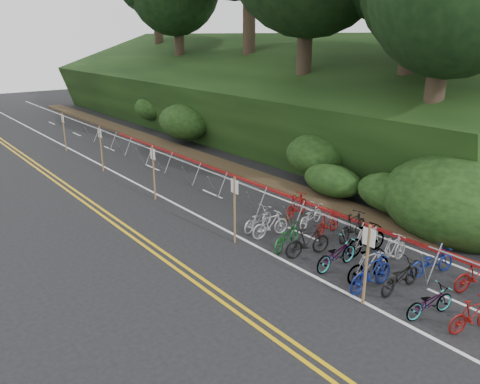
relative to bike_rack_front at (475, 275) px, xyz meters
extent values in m
plane|color=black|center=(-3.28, 2.41, -0.91)|extent=(120.00, 120.00, 0.00)
cube|color=gold|center=(-5.43, 12.41, -0.91)|extent=(0.12, 80.00, 0.01)
cube|color=gold|center=(-5.13, 12.41, -0.91)|extent=(0.12, 80.00, 0.01)
cube|color=silver|center=(-2.28, 12.41, -0.91)|extent=(0.12, 80.00, 0.01)
cube|color=silver|center=(1.92, 12.41, -0.91)|extent=(0.12, 80.00, 0.01)
cube|color=silver|center=(-0.18, 0.41, -0.91)|extent=(0.10, 1.60, 0.01)
cube|color=silver|center=(-0.18, 6.41, -0.91)|extent=(0.10, 1.60, 0.01)
cube|color=silver|center=(-0.18, 12.41, -0.91)|extent=(0.10, 1.60, 0.01)
cube|color=silver|center=(-0.18, 18.41, -0.91)|extent=(0.10, 1.60, 0.01)
cube|color=silver|center=(-0.18, 24.41, -0.91)|extent=(0.10, 1.60, 0.01)
cube|color=silver|center=(-0.18, 30.41, -0.91)|extent=(0.10, 1.60, 0.01)
cube|color=silver|center=(-0.18, 36.41, -0.91)|extent=(0.10, 1.60, 0.01)
cube|color=maroon|center=(2.42, 14.41, -0.86)|extent=(0.25, 28.00, 0.10)
cube|color=black|center=(10.22, 24.41, 1.89)|extent=(12.32, 44.00, 9.11)
cube|color=#382819|center=(3.12, 24.41, -0.83)|extent=(1.40, 44.00, 0.16)
ellipsoid|color=#284C19|center=(3.92, 5.41, 0.13)|extent=(2.00, 2.80, 1.60)
ellipsoid|color=#284C19|center=(4.72, 10.41, 0.64)|extent=(2.60, 3.64, 2.08)
ellipsoid|color=#284C19|center=(5.92, 16.41, 1.08)|extent=(2.20, 3.08, 1.76)
ellipsoid|color=#284C19|center=(4.52, 22.41, 0.65)|extent=(3.00, 4.20, 2.40)
ellipsoid|color=#284C19|center=(5.22, 28.41, 0.82)|extent=(2.40, 3.36, 1.92)
ellipsoid|color=#284C19|center=(6.52, 32.41, 1.50)|extent=(2.80, 3.92, 2.24)
ellipsoid|color=#284C19|center=(3.72, 8.41, -0.01)|extent=(1.80, 2.52, 1.44)
ellipsoid|color=#284C19|center=(6.72, 20.41, 1.69)|extent=(3.20, 4.48, 2.56)
ellipsoid|color=black|center=(4.72, 2.91, 0.30)|extent=(5.28, 6.16, 3.52)
cylinder|color=#2D2319|center=(6.22, 5.41, 3.22)|extent=(0.81, 0.81, 5.86)
cylinder|color=#2D2319|center=(8.72, 8.41, 5.49)|extent=(0.88, 0.88, 7.21)
cylinder|color=#2D2319|center=(7.72, 14.41, 4.97)|extent=(0.86, 0.86, 6.76)
cylinder|color=#2D2319|center=(10.22, 22.41, 6.12)|extent=(0.91, 0.91, 7.66)
cylinder|color=#2D2319|center=(9.22, 30.41, 5.04)|extent=(0.84, 0.84, 6.31)
cylinder|color=#2D2319|center=(11.72, 38.41, 6.19)|extent=(0.88, 0.88, 7.21)
cylinder|color=gray|center=(0.00, 0.00, 0.34)|extent=(0.05, 2.89, 0.05)
cylinder|color=gray|center=(-0.28, 1.35, -0.28)|extent=(0.63, 0.04, 1.23)
cylinder|color=gray|center=(0.28, 1.35, -0.28)|extent=(0.63, 0.04, 1.23)
cylinder|color=gray|center=(-0.28, 5.41, 0.24)|extent=(0.05, 3.00, 0.05)
cylinder|color=gray|center=(-0.56, 4.01, -0.33)|extent=(0.58, 0.04, 1.13)
cylinder|color=gray|center=(0.00, 4.01, -0.33)|extent=(0.58, 0.04, 1.13)
cylinder|color=gray|center=(-0.56, 6.81, -0.33)|extent=(0.58, 0.04, 1.13)
cylinder|color=gray|center=(0.00, 6.81, -0.33)|extent=(0.58, 0.04, 1.13)
cylinder|color=gray|center=(-0.28, 10.41, 0.24)|extent=(0.05, 3.00, 0.05)
cylinder|color=gray|center=(-0.56, 9.01, -0.33)|extent=(0.58, 0.04, 1.13)
cylinder|color=gray|center=(0.00, 9.01, -0.33)|extent=(0.58, 0.04, 1.13)
cylinder|color=gray|center=(-0.56, 11.81, -0.33)|extent=(0.58, 0.04, 1.13)
cylinder|color=gray|center=(0.00, 11.81, -0.33)|extent=(0.58, 0.04, 1.13)
cylinder|color=gray|center=(-0.28, 15.41, 0.24)|extent=(0.05, 3.00, 0.05)
cylinder|color=gray|center=(-0.56, 14.01, -0.33)|extent=(0.58, 0.04, 1.13)
cylinder|color=gray|center=(0.00, 14.01, -0.33)|extent=(0.58, 0.04, 1.13)
cylinder|color=gray|center=(-0.56, 16.81, -0.33)|extent=(0.58, 0.04, 1.13)
cylinder|color=gray|center=(0.00, 16.81, -0.33)|extent=(0.58, 0.04, 1.13)
cylinder|color=gray|center=(-0.28, 20.41, 0.24)|extent=(0.05, 3.00, 0.05)
cylinder|color=gray|center=(-0.56, 19.01, -0.33)|extent=(0.58, 0.04, 1.13)
cylinder|color=gray|center=(0.00, 19.01, -0.33)|extent=(0.58, 0.04, 1.13)
cylinder|color=gray|center=(-0.56, 21.81, -0.33)|extent=(0.58, 0.04, 1.13)
cylinder|color=gray|center=(0.00, 21.81, -0.33)|extent=(0.58, 0.04, 1.13)
cylinder|color=gray|center=(-0.28, 25.41, 0.24)|extent=(0.05, 3.00, 0.05)
cylinder|color=gray|center=(-0.56, 24.01, -0.33)|extent=(0.58, 0.04, 1.13)
cylinder|color=gray|center=(0.00, 24.01, -0.33)|extent=(0.58, 0.04, 1.13)
cylinder|color=gray|center=(-0.56, 26.81, -0.33)|extent=(0.58, 0.04, 1.13)
cylinder|color=gray|center=(0.00, 26.81, -0.33)|extent=(0.58, 0.04, 1.13)
cylinder|color=brown|center=(-2.35, 1.91, 0.29)|extent=(0.08, 0.08, 2.39)
cube|color=silver|center=(-2.35, 1.91, 1.13)|extent=(0.02, 0.40, 0.50)
cylinder|color=brown|center=(-2.68, 7.41, 0.34)|extent=(0.08, 0.08, 2.50)
cube|color=silver|center=(-2.68, 7.41, 1.24)|extent=(0.02, 0.40, 0.50)
cylinder|color=brown|center=(-2.68, 13.41, 0.34)|extent=(0.08, 0.08, 2.50)
cube|color=silver|center=(-2.68, 13.41, 1.24)|extent=(0.02, 0.40, 0.50)
cylinder|color=brown|center=(-2.68, 19.41, 0.34)|extent=(0.08, 0.08, 2.50)
cube|color=silver|center=(-2.68, 19.41, 1.24)|extent=(0.02, 0.40, 0.50)
cylinder|color=brown|center=(-2.68, 25.41, 0.34)|extent=(0.08, 0.08, 2.50)
cube|color=silver|center=(-2.68, 25.41, 1.24)|extent=(0.02, 0.40, 0.50)
imported|color=navy|center=(-1.55, 2.27, -0.36)|extent=(0.58, 1.84, 1.10)
imported|color=maroon|center=(-1.22, -0.61, -0.45)|extent=(0.86, 1.60, 0.92)
imported|color=slate|center=(-1.46, 0.43, -0.49)|extent=(0.91, 1.69, 0.85)
imported|color=maroon|center=(0.86, 0.33, -0.41)|extent=(0.94, 1.72, 0.99)
imported|color=black|center=(-0.94, 1.70, -0.44)|extent=(0.63, 1.79, 0.94)
imported|color=navy|center=(0.73, 1.66, -0.46)|extent=(1.02, 1.81, 0.90)
imported|color=slate|center=(-1.15, 2.66, -0.39)|extent=(0.71, 1.79, 1.05)
imported|color=#9E9EA3|center=(0.32, 2.85, -0.41)|extent=(0.54, 1.69, 1.00)
imported|color=slate|center=(-1.30, 3.81, -0.42)|extent=(0.68, 1.86, 0.97)
imported|color=slate|center=(0.30, 3.85, -0.37)|extent=(0.68, 1.84, 1.08)
imported|color=black|center=(-1.39, 5.00, -0.38)|extent=(0.89, 1.81, 1.05)
imported|color=black|center=(0.86, 4.90, -0.37)|extent=(0.76, 1.86, 1.08)
imported|color=#144C1E|center=(-1.51, 5.91, -0.45)|extent=(1.13, 1.86, 0.92)
imported|color=maroon|center=(0.47, 5.77, -0.43)|extent=(0.70, 1.66, 0.97)
imported|color=#9E9EA3|center=(-1.33, 6.98, -0.42)|extent=(0.61, 1.67, 0.98)
imported|color=#9E9EA3|center=(0.62, 6.77, -0.48)|extent=(0.97, 1.74, 0.86)
imported|color=#9E9EA3|center=(-1.25, 7.78, -0.47)|extent=(0.94, 1.77, 0.89)
imported|color=maroon|center=(0.80, 7.75, -0.38)|extent=(0.98, 1.84, 1.06)
camera|label=1|loc=(-12.20, -4.98, 6.29)|focal=35.00mm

